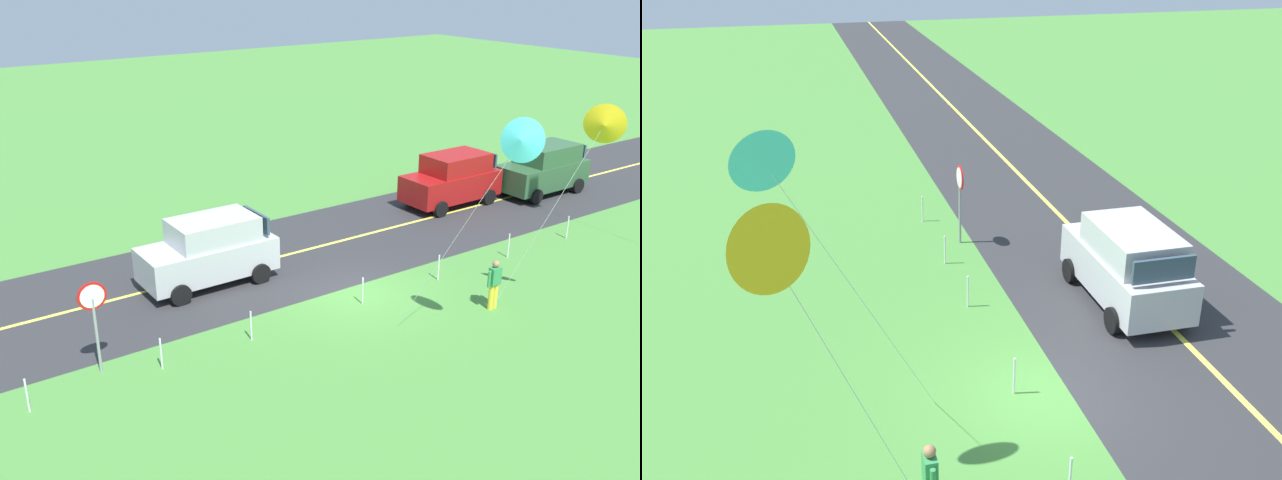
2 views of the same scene
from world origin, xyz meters
TOP-DOWN VIEW (x-y plane):
  - ground_plane at (0.00, 0.00)m, footprint 120.00×120.00m
  - asphalt_road at (0.00, -4.00)m, footprint 120.00×7.00m
  - road_centre_stripe at (0.00, -4.00)m, footprint 120.00×0.16m
  - car_suv_foreground at (3.45, -3.42)m, footprint 4.40×2.12m
  - car_parked_west_far at (-13.45, -3.66)m, footprint 4.40×2.12m
  - car_parked_west_near at (-8.86, -4.82)m, footprint 4.40×2.12m
  - stop_sign at (8.30, -0.10)m, footprint 0.76×0.08m
  - person_adult_near at (-2.82, 3.20)m, footprint 0.58×0.22m
  - kite_red_low at (-4.05, 5.32)m, footprint 1.65×2.69m
  - kite_blue_mid at (-0.72, 5.38)m, footprint 1.49×3.55m
  - fence_post_0 at (-9.64, 0.70)m, footprint 0.05×0.05m
  - fence_post_1 at (-6.33, 0.70)m, footprint 0.05×0.05m
  - fence_post_2 at (-2.91, 0.70)m, footprint 0.05×0.05m
  - fence_post_3 at (0.29, 0.70)m, footprint 0.05×0.05m
  - fence_post_4 at (4.25, 0.70)m, footprint 0.05×0.05m
  - fence_post_5 at (6.94, 0.70)m, footprint 0.05×0.05m
  - fence_post_6 at (10.31, 0.70)m, footprint 0.05×0.05m

SIDE VIEW (x-z plane):
  - ground_plane at x=0.00m, z-range -0.10..0.00m
  - asphalt_road at x=0.00m, z-range 0.00..0.00m
  - road_centre_stripe at x=0.00m, z-range 0.00..0.01m
  - fence_post_0 at x=-9.64m, z-range 0.00..0.90m
  - fence_post_1 at x=-6.33m, z-range 0.00..0.90m
  - fence_post_2 at x=-2.91m, z-range 0.00..0.90m
  - fence_post_3 at x=0.29m, z-range 0.00..0.90m
  - fence_post_4 at x=4.25m, z-range 0.00..0.90m
  - fence_post_5 at x=6.94m, z-range 0.00..0.90m
  - fence_post_6 at x=10.31m, z-range 0.00..0.90m
  - person_adult_near at x=-2.82m, z-range 0.06..1.66m
  - car_suv_foreground at x=3.45m, z-range 0.03..2.27m
  - car_parked_west_far at x=-13.45m, z-range 0.03..2.27m
  - car_parked_west_near at x=-8.86m, z-range 0.03..2.27m
  - stop_sign at x=8.30m, z-range 0.52..3.08m
  - kite_red_low at x=-4.05m, z-range 2.69..9.21m
  - kite_blue_mid at x=-0.72m, z-range 2.72..9.29m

